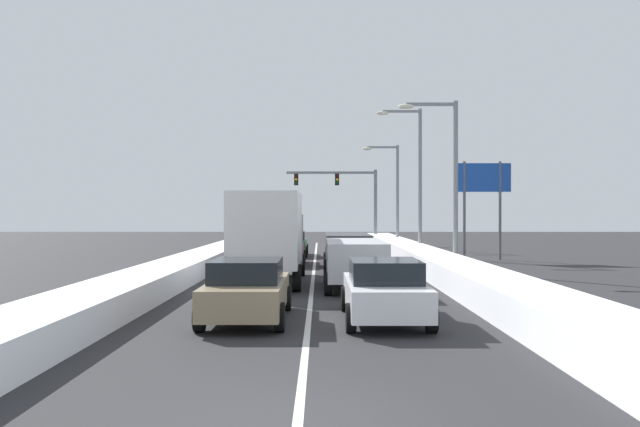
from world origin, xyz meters
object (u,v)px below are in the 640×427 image
at_px(sedan_red_right_lane_fourth, 343,247).
at_px(traffic_light_gantry, 346,190).
at_px(sedan_white_right_lane_nearest, 383,290).
at_px(street_lamp_right_far, 391,186).
at_px(street_lamp_right_near, 446,169).
at_px(suv_charcoal_right_lane_third, 346,248).
at_px(sedan_green_center_lane_fourth, 290,243).
at_px(sedan_tan_center_lane_nearest, 246,289).
at_px(suv_silver_right_lane_second, 354,260).
at_px(box_truck_center_lane_second, 268,233).
at_px(sedan_maroon_center_lane_third, 284,250).
at_px(street_lamp_right_mid, 413,169).
at_px(roadside_sign_right, 481,188).

xyz_separation_m(sedan_red_right_lane_fourth, traffic_light_gantry, (0.99, 18.09, 3.73)).
bearing_deg(sedan_white_right_lane_nearest, street_lamp_right_far, 83.21).
distance_m(sedan_red_right_lane_fourth, street_lamp_right_near, 8.89).
xyz_separation_m(suv_charcoal_right_lane_third, sedan_green_center_lane_fourth, (-2.99, 9.61, -0.25)).
distance_m(sedan_red_right_lane_fourth, sedan_tan_center_lane_nearest, 19.63).
relative_size(suv_charcoal_right_lane_third, traffic_light_gantry, 0.65).
bearing_deg(suv_silver_right_lane_second, sedan_white_right_lane_nearest, -86.87).
relative_size(box_truck_center_lane_second, sedan_maroon_center_lane_third, 1.60).
height_order(sedan_white_right_lane_nearest, box_truck_center_lane_second, box_truck_center_lane_second).
relative_size(box_truck_center_lane_second, street_lamp_right_far, 0.96).
distance_m(box_truck_center_lane_second, sedan_green_center_lane_fourth, 14.88).
distance_m(street_lamp_right_near, street_lamp_right_mid, 9.06).
relative_size(box_truck_center_lane_second, sedan_green_center_lane_fourth, 1.60).
bearing_deg(box_truck_center_lane_second, sedan_red_right_lane_fourth, 74.10).
bearing_deg(box_truck_center_lane_second, sedan_tan_center_lane_nearest, -89.19).
bearing_deg(box_truck_center_lane_second, roadside_sign_right, 47.29).
relative_size(suv_silver_right_lane_second, street_lamp_right_mid, 0.56).
bearing_deg(sedan_maroon_center_lane_third, sedan_green_center_lane_fourth, 89.78).
xyz_separation_m(sedan_green_center_lane_fourth, roadside_sign_right, (10.82, -2.95, 3.25)).
bearing_deg(sedan_green_center_lane_fourth, street_lamp_right_mid, -10.21).
bearing_deg(box_truck_center_lane_second, street_lamp_right_near, 30.82).
bearing_deg(street_lamp_right_near, sedan_red_right_lane_fourth, 122.68).
xyz_separation_m(box_truck_center_lane_second, sedan_green_center_lane_fourth, (0.16, 14.84, -1.14)).
height_order(sedan_white_right_lane_nearest, street_lamp_right_far, street_lamp_right_far).
bearing_deg(sedan_red_right_lane_fourth, sedan_green_center_lane_fourth, 130.28).
xyz_separation_m(suv_silver_right_lane_second, street_lamp_right_mid, (4.30, 15.24, 4.16)).
bearing_deg(sedan_green_center_lane_fourth, sedan_maroon_center_lane_third, -90.22).
relative_size(suv_charcoal_right_lane_third, box_truck_center_lane_second, 0.68).
height_order(sedan_red_right_lane_fourth, sedan_green_center_lane_fourth, same).
distance_m(sedan_white_right_lane_nearest, street_lamp_right_far, 31.26).
xyz_separation_m(sedan_red_right_lane_fourth, sedan_maroon_center_lane_third, (-3.07, -2.82, 0.00)).
relative_size(sedan_tan_center_lane_nearest, street_lamp_right_far, 0.60).
distance_m(box_truck_center_lane_second, roadside_sign_right, 16.32).
bearing_deg(suv_silver_right_lane_second, traffic_light_gantry, 88.02).
bearing_deg(street_lamp_right_far, street_lamp_right_near, -88.77).
bearing_deg(sedan_green_center_lane_fourth, sedan_tan_center_lane_nearest, -90.11).
height_order(suv_charcoal_right_lane_third, street_lamp_right_near, street_lamp_right_near).
bearing_deg(street_lamp_right_near, sedan_tan_center_lane_nearest, -120.42).
distance_m(sedan_red_right_lane_fourth, sedan_maroon_center_lane_third, 4.17).
distance_m(sedan_maroon_center_lane_third, sedan_green_center_lane_fourth, 6.41).
bearing_deg(sedan_red_right_lane_fourth, sedan_maroon_center_lane_third, -137.48).
bearing_deg(traffic_light_gantry, sedan_maroon_center_lane_third, -100.98).
bearing_deg(sedan_red_right_lane_fourth, street_lamp_right_far, 70.81).
bearing_deg(sedan_white_right_lane_nearest, suv_charcoal_right_lane_third, 91.37).
distance_m(sedan_tan_center_lane_nearest, street_lamp_right_far, 31.74).
xyz_separation_m(suv_silver_right_lane_second, traffic_light_gantry, (1.07, 31.05, 3.48)).
relative_size(sedan_red_right_lane_fourth, street_lamp_right_far, 0.60).
height_order(suv_charcoal_right_lane_third, sedan_maroon_center_lane_third, suv_charcoal_right_lane_third).
height_order(sedan_maroon_center_lane_third, street_lamp_right_near, street_lamp_right_near).
relative_size(sedan_maroon_center_lane_third, roadside_sign_right, 0.82).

